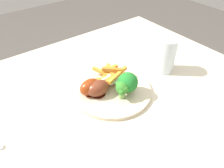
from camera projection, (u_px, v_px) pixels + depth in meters
name	position (u px, v px, depth m)	size (l,w,h in m)	color
dining_table	(106.00, 124.00, 0.70)	(1.09, 0.88, 0.72)	beige
dinner_plate	(112.00, 90.00, 0.67)	(0.25, 0.25, 0.01)	beige
broccoli_floret_front	(127.00, 82.00, 0.63)	(0.06, 0.07, 0.07)	#93A858
broccoli_floret_middle	(122.00, 88.00, 0.61)	(0.04, 0.05, 0.06)	#72A454
carrot_fries_pile	(112.00, 74.00, 0.69)	(0.10, 0.14, 0.05)	orange
chicken_drumstick_near	(91.00, 86.00, 0.64)	(0.13, 0.05, 0.05)	#621D09
chicken_drumstick_far	(100.00, 87.00, 0.64)	(0.12, 0.06, 0.05)	#4B1C10
water_glass	(166.00, 55.00, 0.73)	(0.07, 0.07, 0.13)	silver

